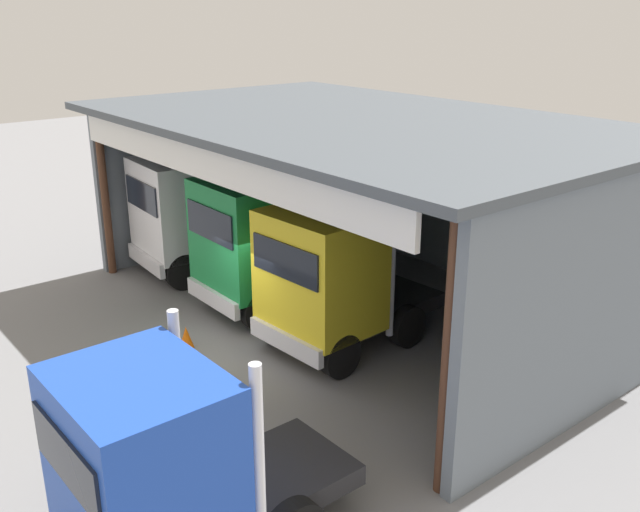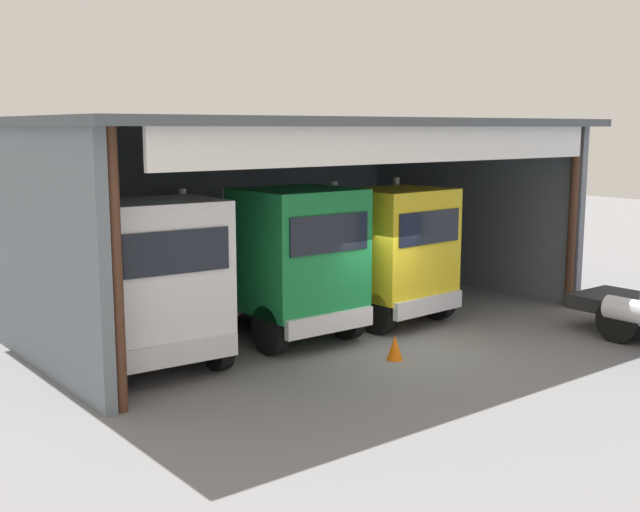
{
  "view_description": "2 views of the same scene",
  "coord_description": "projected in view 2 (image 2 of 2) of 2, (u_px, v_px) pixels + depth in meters",
  "views": [
    {
      "loc": [
        13.49,
        -7.94,
        7.97
      ],
      "look_at": [
        0.0,
        3.02,
        1.79
      ],
      "focal_mm": 39.74,
      "sensor_mm": 36.0,
      "label": 1
    },
    {
      "loc": [
        -12.42,
        -12.74,
        5.09
      ],
      "look_at": [
        0.0,
        3.02,
        1.79
      ],
      "focal_mm": 44.02,
      "sensor_mm": 36.0,
      "label": 2
    }
  ],
  "objects": [
    {
      "name": "ground_plane",
      "position": [
        400.0,
        348.0,
        18.29
      ],
      "size": [
        80.0,
        80.0,
        0.0
      ],
      "primitive_type": "plane",
      "color": "slate",
      "rests_on": "ground"
    },
    {
      "name": "workshop_shed",
      "position": [
        272.0,
        179.0,
        21.72
      ],
      "size": [
        14.8,
        9.3,
        5.31
      ],
      "color": "slate",
      "rests_on": "ground"
    },
    {
      "name": "truck_yellow_center_left_bay",
      "position": [
        389.0,
        253.0,
        20.52
      ],
      "size": [
        2.9,
        4.84,
        3.73
      ],
      "rotation": [
        0.0,
        0.0,
        3.2
      ],
      "color": "yellow",
      "rests_on": "ground"
    },
    {
      "name": "truck_white_left_bay",
      "position": [
        152.0,
        283.0,
        16.24
      ],
      "size": [
        2.82,
        4.28,
        3.74
      ],
      "rotation": [
        0.0,
        0.0,
        3.07
      ],
      "color": "white",
      "rests_on": "ground"
    },
    {
      "name": "traffic_cone",
      "position": [
        395.0,
        348.0,
        17.32
      ],
      "size": [
        0.36,
        0.36,
        0.56
      ],
      "primitive_type": "cone",
      "color": "orange",
      "rests_on": "ground"
    },
    {
      "name": "oil_drum",
      "position": [
        334.0,
        264.0,
        26.89
      ],
      "size": [
        0.58,
        0.58,
        0.88
      ],
      "primitive_type": "cylinder",
      "color": "#B21E19",
      "rests_on": "ground"
    },
    {
      "name": "truck_green_center_bay",
      "position": [
        290.0,
        261.0,
        18.71
      ],
      "size": [
        2.72,
        4.98,
        3.68
      ],
      "rotation": [
        0.0,
        0.0,
        3.13
      ],
      "color": "#197F3D",
      "rests_on": "ground"
    },
    {
      "name": "tool_cart",
      "position": [
        340.0,
        269.0,
        25.76
      ],
      "size": [
        0.9,
        0.6,
        1.0
      ],
      "primitive_type": "cube",
      "color": "black",
      "rests_on": "ground"
    }
  ]
}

